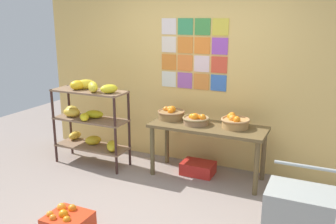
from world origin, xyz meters
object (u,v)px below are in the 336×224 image
Objects in this scene: banana_shelf_unit at (89,115)px; display_table at (208,133)px; fruit_basket_back_right at (235,122)px; shopping_cart at (298,214)px; produce_crate_under_table at (198,168)px; orange_crate_foreground at (68,223)px; fruit_basket_left at (171,114)px; fruit_basket_right at (196,119)px.

banana_shelf_unit reaches higher than display_table.
fruit_basket_back_right is 0.43× the size of shopping_cart.
orange_crate_foreground reaches higher than produce_crate_under_table.
shopping_cart is (2.96, -1.14, -0.22)m from banana_shelf_unit.
fruit_basket_left is 0.86× the size of produce_crate_under_table.
orange_crate_foreground is at bearing -110.52° from fruit_basket_right.
banana_shelf_unit is 3.52× the size of fruit_basket_right.
fruit_basket_back_right is 0.86m from produce_crate_under_table.
fruit_basket_back_right is at bearing 8.83° from banana_shelf_unit.
produce_crate_under_table is 0.51× the size of shopping_cart.
display_table is at bearing 65.09° from orange_crate_foreground.
shopping_cart is at bearing -57.49° from fruit_basket_back_right.
display_table is at bearing -17.85° from produce_crate_under_table.
display_table is 3.43× the size of produce_crate_under_table.
banana_shelf_unit reaches higher than shopping_cart.
fruit_basket_right is at bearing 69.48° from orange_crate_foreground.
banana_shelf_unit is at bearing -171.56° from display_table.
orange_crate_foreground is at bearing -177.32° from shopping_cart.
orange_crate_foreground is at bearing -114.91° from display_table.
banana_shelf_unit is 0.82× the size of display_table.
fruit_basket_right is at bearing -14.23° from fruit_basket_left.
shopping_cart is at bearing -44.26° from fruit_basket_right.
banana_shelf_unit is 3.39× the size of fruit_basket_back_right.
fruit_basket_right reaches higher than display_table.
display_table is at bearing -10.07° from fruit_basket_left.
fruit_basket_back_right is 0.97× the size of fruit_basket_left.
display_table is 4.12× the size of fruit_basket_back_right.
display_table is 0.60m from fruit_basket_left.
shopping_cart is (1.41, -1.44, 0.42)m from produce_crate_under_table.
fruit_basket_back_right is (0.34, 0.06, 0.18)m from display_table.
fruit_basket_left reaches higher than fruit_basket_back_right.
display_table reaches higher than orange_crate_foreground.
banana_shelf_unit is 1.45× the size of shopping_cart.
fruit_basket_left is 1.07× the size of fruit_basket_right.
display_table is (1.69, 0.25, -0.10)m from banana_shelf_unit.
banana_shelf_unit is 2.05m from fruit_basket_back_right.
produce_crate_under_table is 1.06× the size of orange_crate_foreground.
display_table is at bearing 0.68° from fruit_basket_right.
fruit_basket_back_right reaches higher than produce_crate_under_table.
banana_shelf_unit reaches higher than fruit_basket_right.
fruit_basket_back_right reaches higher than fruit_basket_right.
fruit_basket_right is at bearing -172.45° from fruit_basket_back_right.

